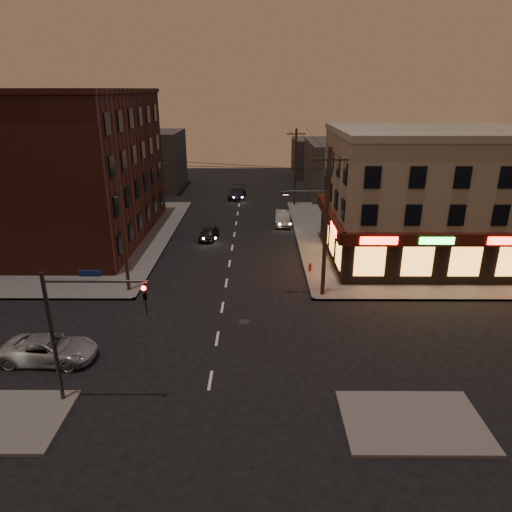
{
  "coord_description": "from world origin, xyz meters",
  "views": [
    {
      "loc": [
        2.34,
        -22.94,
        13.5
      ],
      "look_at": [
        2.21,
        5.1,
        3.2
      ],
      "focal_mm": 32.0,
      "sensor_mm": 36.0,
      "label": 1
    }
  ],
  "objects_px": {
    "sedan_far": "(237,193)",
    "suv_cross": "(50,349)",
    "sedan_near": "(209,233)",
    "sedan_mid": "(283,218)",
    "fire_hydrant": "(310,267)"
  },
  "relations": [
    {
      "from": "sedan_far",
      "to": "fire_hydrant",
      "type": "bearing_deg",
      "value": -69.78
    },
    {
      "from": "sedan_far",
      "to": "suv_cross",
      "type": "bearing_deg",
      "value": -96.63
    },
    {
      "from": "sedan_mid",
      "to": "fire_hydrant",
      "type": "xyz_separation_m",
      "value": [
        1.45,
        -13.55,
        -0.2
      ]
    },
    {
      "from": "suv_cross",
      "to": "sedan_far",
      "type": "distance_m",
      "value": 39.04
    },
    {
      "from": "sedan_mid",
      "to": "sedan_far",
      "type": "height_order",
      "value": "sedan_mid"
    },
    {
      "from": "sedan_mid",
      "to": "fire_hydrant",
      "type": "height_order",
      "value": "sedan_mid"
    },
    {
      "from": "sedan_near",
      "to": "sedan_far",
      "type": "xyz_separation_m",
      "value": [
        1.93,
        17.49,
        0.1
      ]
    },
    {
      "from": "suv_cross",
      "to": "sedan_near",
      "type": "relative_size",
      "value": 1.38
    },
    {
      "from": "suv_cross",
      "to": "sedan_far",
      "type": "relative_size",
      "value": 1.0
    },
    {
      "from": "sedan_near",
      "to": "sedan_far",
      "type": "height_order",
      "value": "sedan_far"
    },
    {
      "from": "sedan_near",
      "to": "sedan_mid",
      "type": "relative_size",
      "value": 0.81
    },
    {
      "from": "sedan_far",
      "to": "fire_hydrant",
      "type": "relative_size",
      "value": 7.23
    },
    {
      "from": "fire_hydrant",
      "to": "sedan_near",
      "type": "bearing_deg",
      "value": 136.16
    },
    {
      "from": "sedan_far",
      "to": "fire_hydrant",
      "type": "height_order",
      "value": "sedan_far"
    },
    {
      "from": "suv_cross",
      "to": "sedan_mid",
      "type": "distance_m",
      "value": 29.17
    }
  ]
}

